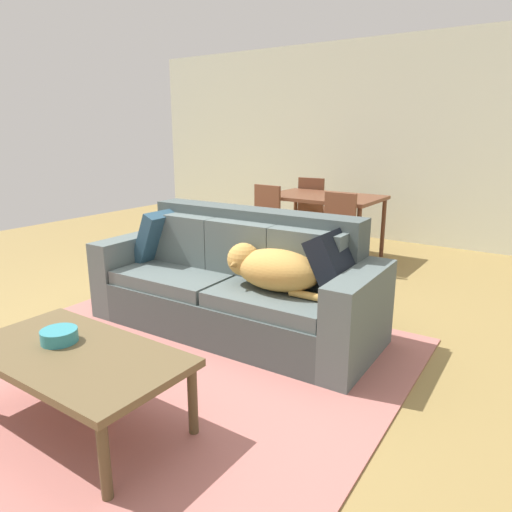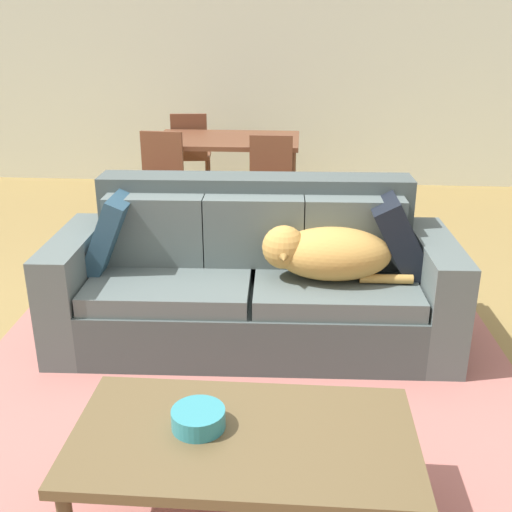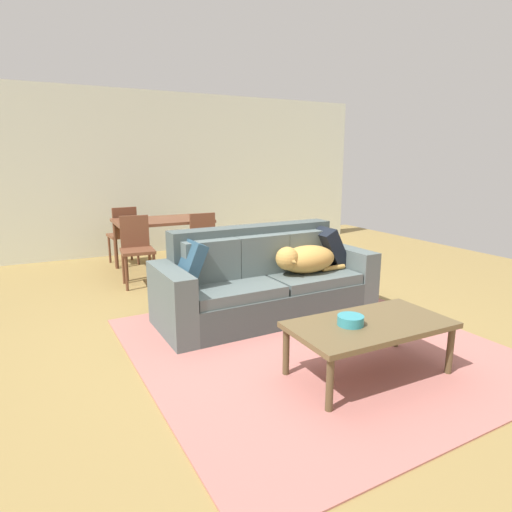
{
  "view_description": "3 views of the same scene",
  "coord_description": "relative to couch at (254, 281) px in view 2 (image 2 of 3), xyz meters",
  "views": [
    {
      "loc": [
        2.27,
        -2.48,
        1.51
      ],
      "look_at": [
        0.32,
        0.35,
        0.58
      ],
      "focal_mm": 33.02,
      "sensor_mm": 36.0,
      "label": 1
    },
    {
      "loc": [
        0.44,
        -2.94,
        1.75
      ],
      "look_at": [
        0.22,
        0.04,
        0.59
      ],
      "focal_mm": 42.72,
      "sensor_mm": 36.0,
      "label": 2
    },
    {
      "loc": [
        -1.81,
        -3.47,
        1.58
      ],
      "look_at": [
        0.03,
        0.16,
        0.67
      ],
      "focal_mm": 30.14,
      "sensor_mm": 36.0,
      "label": 3
    }
  ],
  "objects": [
    {
      "name": "ground_plane",
      "position": [
        -0.19,
        -0.27,
        -0.35
      ],
      "size": [
        10.0,
        10.0,
        0.0
      ],
      "primitive_type": "plane",
      "color": "olive"
    },
    {
      "name": "back_partition",
      "position": [
        -0.19,
        3.73,
        1.0
      ],
      "size": [
        8.0,
        0.12,
        2.7
      ],
      "primitive_type": "cube",
      "color": "silver",
      "rests_on": "ground"
    },
    {
      "name": "area_rug",
      "position": [
        0.0,
        -0.89,
        -0.34
      ],
      "size": [
        2.99,
        3.07,
        0.01
      ],
      "primitive_type": "cube",
      "rotation": [
        0.0,
        0.0,
        0.04
      ],
      "color": "#B16A62",
      "rests_on": "ground"
    },
    {
      "name": "couch",
      "position": [
        0.0,
        0.0,
        0.0
      ],
      "size": [
        2.26,
        0.93,
        0.91
      ],
      "rotation": [
        0.0,
        0.0,
        0.04
      ],
      "color": "#444F4E",
      "rests_on": "ground"
    },
    {
      "name": "dog_on_left_cushion",
      "position": [
        0.4,
        -0.12,
        0.23
      ],
      "size": [
        0.81,
        0.4,
        0.3
      ],
      "rotation": [
        0.0,
        0.0,
        0.04
      ],
      "color": "#C18F45",
      "rests_on": "couch"
    },
    {
      "name": "throw_pillow_by_left_arm",
      "position": [
        -0.81,
        0.01,
        0.28
      ],
      "size": [
        0.28,
        0.45,
        0.45
      ],
      "primitive_type": "cube",
      "rotation": [
        0.0,
        0.4,
        0.02
      ],
      "color": "#29495E",
      "rests_on": "couch"
    },
    {
      "name": "throw_pillow_by_right_arm",
      "position": [
        0.81,
        0.07,
        0.28
      ],
      "size": [
        0.35,
        0.45,
        0.47
      ],
      "primitive_type": "cube",
      "rotation": [
        0.0,
        -0.48,
        0.01
      ],
      "color": "black",
      "rests_on": "couch"
    },
    {
      "name": "coffee_table",
      "position": [
        0.08,
        -1.48,
        0.03
      ],
      "size": [
        1.2,
        0.64,
        0.42
      ],
      "color": "brown",
      "rests_on": "ground"
    },
    {
      "name": "bowl_on_coffee_table",
      "position": [
        -0.08,
        -1.46,
        0.1
      ],
      "size": [
        0.19,
        0.19,
        0.07
      ],
      "primitive_type": "cylinder",
      "color": "teal",
      "rests_on": "coffee_table"
    },
    {
      "name": "dining_table",
      "position": [
        -0.43,
        2.34,
        0.33
      ],
      "size": [
        1.32,
        0.87,
        0.75
      ],
      "color": "brown",
      "rests_on": "ground"
    },
    {
      "name": "dining_chair_near_left",
      "position": [
        -0.93,
        1.73,
        0.15
      ],
      "size": [
        0.43,
        0.43,
        0.88
      ],
      "rotation": [
        0.0,
        0.0,
        -0.07
      ],
      "color": "brown",
      "rests_on": "ground"
    },
    {
      "name": "dining_chair_near_right",
      "position": [
        0.0,
        1.74,
        0.14
      ],
      "size": [
        0.41,
        0.41,
        0.86
      ],
      "rotation": [
        0.0,
        0.0,
        -0.02
      ],
      "color": "brown",
      "rests_on": "ground"
    },
    {
      "name": "dining_chair_far_left",
      "position": [
        -0.88,
        2.93,
        0.15
      ],
      "size": [
        0.44,
        0.44,
        0.89
      ],
      "rotation": [
        0.0,
        0.0,
        3.25
      ],
      "color": "brown",
      "rests_on": "ground"
    }
  ]
}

